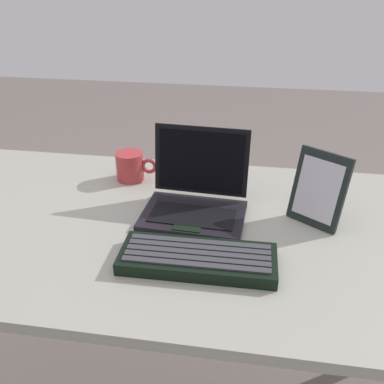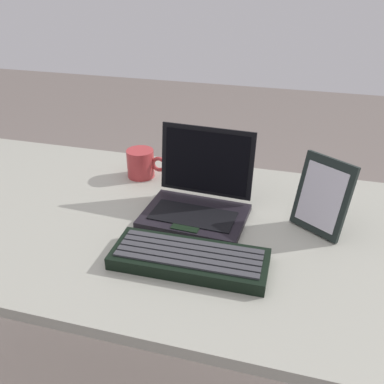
{
  "view_description": "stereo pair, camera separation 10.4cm",
  "coord_description": "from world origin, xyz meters",
  "views": [
    {
      "loc": [
        0.21,
        -0.9,
        1.31
      ],
      "look_at": [
        0.07,
        0.0,
        0.8
      ],
      "focal_mm": 39.86,
      "sensor_mm": 36.0,
      "label": 1
    },
    {
      "loc": [
        0.31,
        -0.87,
        1.31
      ],
      "look_at": [
        0.07,
        0.0,
        0.8
      ],
      "focal_mm": 39.86,
      "sensor_mm": 36.0,
      "label": 2
    }
  ],
  "objects": [
    {
      "name": "desk",
      "position": [
        0.0,
        0.0,
        0.64
      ],
      "size": [
        1.68,
        0.76,
        0.71
      ],
      "color": "#9B9B8E",
      "rests_on": "ground"
    },
    {
      "name": "laptop_front",
      "position": [
        0.07,
        0.06,
        0.75
      ],
      "size": [
        0.27,
        0.22,
        0.21
      ],
      "color": "black",
      "rests_on": "desk"
    },
    {
      "name": "external_keyboard",
      "position": [
        0.1,
        -0.15,
        0.72
      ],
      "size": [
        0.35,
        0.13,
        0.03
      ],
      "color": "black",
      "rests_on": "desk"
    },
    {
      "name": "photo_frame",
      "position": [
        0.37,
        0.07,
        0.8
      ],
      "size": [
        0.14,
        0.12,
        0.19
      ],
      "color": "black",
      "rests_on": "desk"
    },
    {
      "name": "coffee_mug",
      "position": [
        -0.16,
        0.23,
        0.75
      ],
      "size": [
        0.13,
        0.08,
        0.09
      ],
      "color": "#AA3133",
      "rests_on": "desk"
    }
  ]
}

